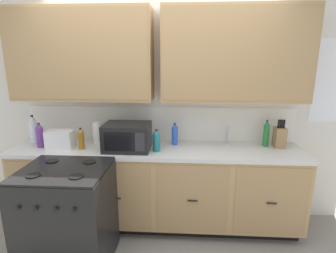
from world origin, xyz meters
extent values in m
plane|color=gray|center=(0.00, 0.00, 0.00)|extent=(8.00, 8.00, 0.00)
cube|color=silver|center=(0.00, 0.62, 1.28)|extent=(4.31, 0.05, 2.56)
cube|color=white|center=(0.00, 0.60, 1.13)|extent=(3.11, 0.01, 0.40)
cube|color=tan|center=(-0.80, 0.43, 1.91)|extent=(1.50, 0.34, 0.95)
cube|color=#A58052|center=(-0.80, 0.26, 1.91)|extent=(1.47, 0.01, 0.89)
cube|color=tan|center=(0.80, 0.43, 1.91)|extent=(1.50, 0.34, 0.95)
cube|color=#A58052|center=(0.80, 0.26, 1.91)|extent=(1.47, 0.01, 0.89)
cube|color=white|center=(1.90, 0.60, 1.63)|extent=(0.44, 0.01, 0.90)
cube|color=black|center=(0.00, 0.33, 0.05)|extent=(3.04, 0.48, 0.10)
cube|color=tan|center=(0.00, 0.30, 0.50)|extent=(3.11, 0.60, 0.79)
cube|color=#A88354|center=(-1.17, 0.00, 0.50)|extent=(0.71, 0.01, 0.73)
cube|color=black|center=(-1.17, -0.02, 0.49)|extent=(0.10, 0.01, 0.01)
cube|color=#A88354|center=(-0.39, 0.00, 0.50)|extent=(0.71, 0.01, 0.73)
cube|color=black|center=(-0.39, -0.02, 0.49)|extent=(0.10, 0.01, 0.01)
cube|color=#A88354|center=(0.39, 0.00, 0.50)|extent=(0.71, 0.01, 0.73)
cube|color=black|center=(0.39, -0.02, 0.49)|extent=(0.10, 0.01, 0.01)
cube|color=#A88354|center=(1.17, 0.00, 0.50)|extent=(0.71, 0.01, 0.73)
cube|color=black|center=(1.17, -0.02, 0.49)|extent=(0.10, 0.01, 0.01)
cube|color=silver|center=(0.00, 0.30, 0.91)|extent=(3.14, 0.63, 0.04)
cube|color=#A8AAAF|center=(0.78, 0.33, 0.92)|extent=(0.56, 0.38, 0.02)
cube|color=black|center=(-0.75, -0.33, 0.46)|extent=(0.76, 0.66, 0.92)
cube|color=black|center=(-0.75, -0.33, 0.93)|extent=(0.74, 0.65, 0.02)
cylinder|color=black|center=(-0.93, -0.49, 0.94)|extent=(0.12, 0.12, 0.01)
cylinder|color=black|center=(-0.57, -0.49, 0.94)|extent=(0.12, 0.12, 0.01)
cylinder|color=black|center=(-0.93, -0.17, 0.94)|extent=(0.12, 0.12, 0.01)
cylinder|color=black|center=(-0.57, -0.17, 0.94)|extent=(0.12, 0.12, 0.01)
cylinder|color=black|center=(-0.97, -0.67, 0.75)|extent=(0.03, 0.02, 0.03)
cylinder|color=black|center=(-0.83, -0.67, 0.75)|extent=(0.03, 0.02, 0.03)
cylinder|color=black|center=(-0.67, -0.67, 0.75)|extent=(0.03, 0.02, 0.03)
cylinder|color=black|center=(-0.53, -0.67, 0.75)|extent=(0.03, 0.02, 0.03)
cube|color=black|center=(-0.30, 0.24, 1.07)|extent=(0.48, 0.36, 0.28)
cube|color=black|center=(-0.34, 0.06, 1.07)|extent=(0.31, 0.01, 0.19)
cube|color=#28282D|center=(-0.14, 0.06, 1.07)|extent=(0.10, 0.01, 0.19)
cube|color=white|center=(-1.04, 0.25, 1.03)|extent=(0.28, 0.18, 0.19)
cube|color=black|center=(-1.09, 0.25, 1.12)|extent=(0.02, 0.13, 0.01)
cube|color=black|center=(-0.99, 0.25, 1.12)|extent=(0.02, 0.13, 0.01)
cube|color=#9C794E|center=(1.33, 0.41, 1.04)|extent=(0.11, 0.14, 0.22)
cylinder|color=black|center=(1.30, 0.40, 1.20)|extent=(0.02, 0.02, 0.09)
cylinder|color=black|center=(1.32, 0.40, 1.20)|extent=(0.02, 0.02, 0.09)
cylinder|color=black|center=(1.34, 0.40, 1.20)|extent=(0.02, 0.02, 0.09)
cylinder|color=black|center=(1.36, 0.40, 1.20)|extent=(0.02, 0.02, 0.09)
cylinder|color=#B2B5BA|center=(0.78, 0.51, 1.03)|extent=(0.02, 0.02, 0.20)
cylinder|color=white|center=(-0.68, 0.42, 1.06)|extent=(0.12, 0.12, 0.26)
cylinder|color=silver|center=(-1.43, 0.42, 1.06)|extent=(0.08, 0.08, 0.25)
cone|color=silver|center=(-1.43, 0.42, 1.22)|extent=(0.07, 0.07, 0.06)
cylinder|color=black|center=(-1.43, 0.42, 1.24)|extent=(0.03, 0.03, 0.02)
cylinder|color=#9E6619|center=(-0.80, 0.22, 1.03)|extent=(0.06, 0.06, 0.19)
cone|color=#9E6619|center=(-0.80, 0.22, 1.14)|extent=(0.06, 0.06, 0.05)
cylinder|color=black|center=(-0.80, 0.22, 1.16)|extent=(0.02, 0.02, 0.02)
cylinder|color=blue|center=(0.19, 0.44, 1.03)|extent=(0.07, 0.07, 0.20)
cone|color=blue|center=(0.19, 0.44, 1.16)|extent=(0.06, 0.06, 0.05)
cylinder|color=black|center=(0.19, 0.44, 1.17)|extent=(0.02, 0.02, 0.02)
cylinder|color=#663384|center=(-1.26, 0.25, 1.04)|extent=(0.08, 0.08, 0.22)
cone|color=#663384|center=(-1.26, 0.25, 1.18)|extent=(0.07, 0.07, 0.05)
cylinder|color=black|center=(-1.26, 0.25, 1.20)|extent=(0.03, 0.03, 0.02)
cylinder|color=#237A38|center=(1.19, 0.45, 1.05)|extent=(0.06, 0.06, 0.23)
cone|color=#237A38|center=(1.19, 0.45, 1.20)|extent=(0.06, 0.06, 0.06)
cylinder|color=black|center=(1.19, 0.45, 1.22)|extent=(0.02, 0.02, 0.02)
cylinder|color=#1E707A|center=(0.01, 0.20, 1.03)|extent=(0.08, 0.08, 0.19)
cone|color=#1E707A|center=(0.01, 0.20, 1.14)|extent=(0.07, 0.07, 0.05)
cylinder|color=black|center=(0.01, 0.20, 1.16)|extent=(0.03, 0.03, 0.02)
camera|label=1|loc=(0.29, -2.44, 1.87)|focal=28.67mm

